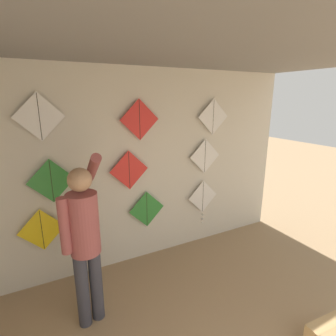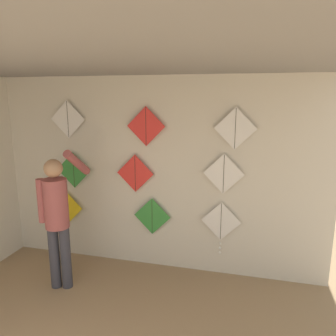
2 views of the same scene
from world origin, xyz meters
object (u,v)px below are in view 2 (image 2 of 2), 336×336
kite_0 (66,208)px  kite_1 (152,216)px  kite_2 (221,224)px  kite_6 (68,119)px  kite_5 (224,174)px  kite_7 (146,126)px  kite_4 (135,173)px  kite_3 (74,170)px  shopkeeper (57,212)px  kite_8 (235,129)px

kite_0 → kite_1: size_ratio=1.00×
kite_0 → kite_2: bearing=-0.0°
kite_0 → kite_6: bearing=0.0°
kite_5 → kite_6: bearing=180.0°
kite_5 → kite_7: (-1.09, 0.00, 0.61)m
kite_4 → kite_6: 1.28m
kite_2 → kite_7: bearing=179.9°
kite_2 → kite_3: kite_3 is taller
kite_2 → kite_0: bearing=180.0°
kite_7 → kite_0: bearing=180.0°
kite_2 → kite_4: kite_4 is taller
kite_2 → kite_3: (-2.24, 0.00, 0.64)m
kite_7 → shopkeeper: bearing=-139.3°
shopkeeper → kite_6: bearing=95.4°
kite_8 → kite_5: bearing=180.0°
kite_0 → kite_7: (1.34, 0.00, 1.30)m
kite_2 → shopkeeper: bearing=-158.1°
kite_3 → kite_7: size_ratio=1.00×
kite_6 → kite_3: bearing=0.0°
kite_3 → kite_5: 2.25m
shopkeeper → kite_7: (0.95, 0.82, 1.06)m
kite_4 → kite_7: size_ratio=1.00×
kite_3 → kite_4: (0.99, 0.00, 0.01)m
kite_0 → kite_2: size_ratio=0.73×
kite_3 → kite_8: 2.48m
kite_1 → kite_5: bearing=0.0°
shopkeeper → kite_5: 2.24m
kite_6 → kite_7: 1.21m
kite_3 → kite_8: (2.38, 0.00, 0.69)m
kite_2 → kite_3: bearing=180.0°
kite_3 → kite_2: bearing=-0.0°
kite_0 → kite_7: size_ratio=1.00×
kite_6 → shopkeeper: bearing=-72.6°
kite_0 → kite_5: kite_5 is taller
kite_4 → kite_7: 0.70m
kite_2 → kite_5: bearing=4.5°
shopkeeper → kite_8: (2.17, 0.82, 1.05)m
shopkeeper → kite_8: 2.54m
kite_0 → kite_6: 1.39m
shopkeeper → kite_1: shopkeeper is taller
kite_1 → kite_8: size_ratio=1.00×
kite_1 → kite_6: 1.89m
kite_6 → kite_8: bearing=0.0°
kite_5 → kite_3: bearing=180.0°
kite_1 → kite_7: size_ratio=1.00×
kite_0 → kite_3: (0.18, 0.00, 0.61)m
kite_1 → kite_7: kite_7 is taller
shopkeeper → kite_6: 1.42m
kite_1 → kite_3: (-1.24, 0.00, 0.62)m
kite_4 → kite_5: bearing=0.0°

